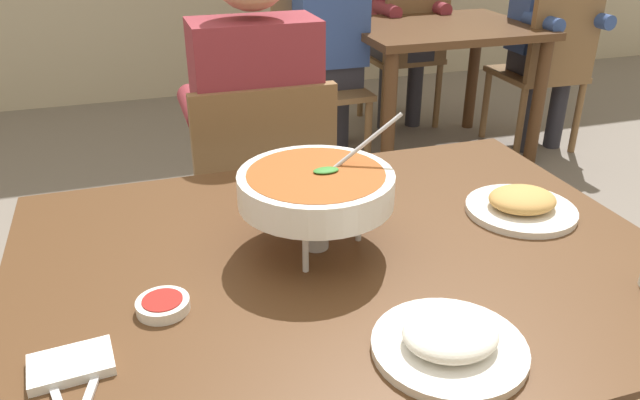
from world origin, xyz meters
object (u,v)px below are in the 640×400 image
(diner_main, at_px, (255,126))
(chair_bg_middle, at_px, (547,65))
(appetizer_plate, at_px, (521,205))
(dining_table_far, at_px, (440,49))
(curry_bowl, at_px, (316,188))
(patron_bg_right, at_px, (400,8))
(patron_bg_middle, at_px, (549,20))
(patron_bg_left, at_px, (329,30))
(chair_bg_right, at_px, (407,49))
(dining_table_main, at_px, (343,299))
(chair_diner_main, at_px, (261,199))
(rice_plate, at_px, (450,341))
(chair_bg_left, at_px, (316,73))
(sauce_dish, at_px, (163,305))

(diner_main, distance_m, chair_bg_middle, 2.27)
(appetizer_plate, height_order, dining_table_far, appetizer_plate)
(chair_bg_middle, bearing_deg, dining_table_far, 166.90)
(curry_bowl, xyz_separation_m, patron_bg_right, (1.37, 2.61, -0.13))
(curry_bowl, height_order, patron_bg_middle, patron_bg_middle)
(patron_bg_left, bearing_deg, chair_bg_right, 33.03)
(dining_table_main, relative_size, patron_bg_middle, 0.97)
(chair_diner_main, relative_size, rice_plate, 3.75)
(dining_table_far, height_order, patron_bg_right, patron_bg_right)
(chair_bg_middle, bearing_deg, appetizer_plate, -128.38)
(chair_bg_left, bearing_deg, patron_bg_middle, -6.17)
(rice_plate, height_order, patron_bg_middle, patron_bg_middle)
(patron_bg_left, relative_size, patron_bg_right, 1.00)
(rice_plate, distance_m, chair_bg_right, 3.19)
(dining_table_main, distance_m, patron_bg_middle, 2.83)
(dining_table_main, distance_m, patron_bg_right, 2.97)
(appetizer_plate, relative_size, chair_bg_middle, 0.27)
(appetizer_plate, xyz_separation_m, dining_table_far, (0.89, 2.04, -0.15))
(patron_bg_middle, bearing_deg, sauce_dish, -137.65)
(chair_bg_left, xyz_separation_m, chair_bg_middle, (1.30, -0.23, 0.00))
(diner_main, distance_m, curry_bowl, 0.76)
(dining_table_main, bearing_deg, chair_bg_middle, 45.16)
(curry_bowl, height_order, sauce_dish, curry_bowl)
(dining_table_far, xyz_separation_m, patron_bg_right, (0.01, 0.57, 0.13))
(chair_diner_main, xyz_separation_m, appetizer_plate, (0.43, -0.71, 0.26))
(dining_table_main, bearing_deg, diner_main, 90.00)
(dining_table_main, distance_m, chair_bg_middle, 2.75)
(dining_table_main, distance_m, patron_bg_left, 2.26)
(patron_bg_left, height_order, patron_bg_right, same)
(curry_bowl, height_order, chair_bg_middle, curry_bowl)
(appetizer_plate, bearing_deg, diner_main, 120.17)
(rice_plate, distance_m, appetizer_plate, 0.52)
(chair_diner_main, relative_size, sauce_dish, 10.00)
(chair_bg_middle, relative_size, patron_bg_middle, 0.69)
(chair_diner_main, relative_size, dining_table_far, 0.90)
(chair_bg_middle, bearing_deg, patron_bg_left, 170.90)
(diner_main, height_order, appetizer_plate, diner_main)
(rice_plate, xyz_separation_m, chair_bg_right, (1.31, 2.90, -0.26))
(curry_bowl, distance_m, patron_bg_left, 2.23)
(dining_table_far, distance_m, patron_bg_middle, 0.66)
(sauce_dish, xyz_separation_m, patron_bg_left, (1.04, 2.22, -0.01))
(sauce_dish, bearing_deg, appetizer_plate, 8.92)
(chair_diner_main, bearing_deg, patron_bg_right, 54.93)
(appetizer_plate, height_order, patron_bg_middle, patron_bg_middle)
(diner_main, height_order, rice_plate, diner_main)
(sauce_dish, bearing_deg, patron_bg_middle, 42.35)
(diner_main, relative_size, curry_bowl, 3.94)
(chair_diner_main, bearing_deg, patron_bg_middle, 32.99)
(chair_bg_left, height_order, chair_bg_middle, same)
(dining_table_far, relative_size, patron_bg_middle, 0.76)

